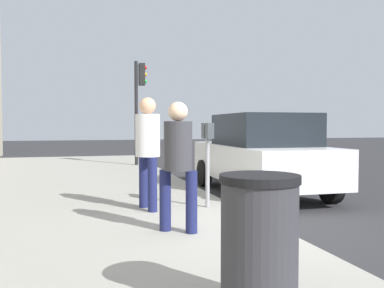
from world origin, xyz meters
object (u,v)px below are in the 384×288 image
Objects in this scene: pedestrian_at_meter at (148,143)px; parked_sedan_near at (261,154)px; traffic_signal at (139,95)px; pedestrian_bystander at (178,157)px; trash_bin at (259,243)px; parking_meter at (208,147)px.

pedestrian_at_meter is 3.34m from parked_sedan_near.
traffic_signal reaches higher than parked_sedan_near.
pedestrian_bystander is 9.44m from traffic_signal.
parked_sedan_near is at bearing 20.09° from pedestrian_at_meter.
pedestrian_at_meter reaches higher than pedestrian_bystander.
pedestrian_bystander is at bearing -96.69° from pedestrian_at_meter.
pedestrian_at_meter is 1.80× the size of trash_bin.
parking_meter is at bearing -16.07° from pedestrian_at_meter.
pedestrian_bystander is 0.46× the size of traffic_signal.
pedestrian_at_meter reaches higher than trash_bin.
traffic_signal is (7.77, -1.03, 1.34)m from pedestrian_at_meter.
pedestrian_at_meter is at bearing 172.46° from traffic_signal.
trash_bin is at bearing 167.57° from parking_meter.
parking_meter is 1.00m from pedestrian_at_meter.
parked_sedan_near reaches higher than parking_meter.
parked_sedan_near is 4.40× the size of trash_bin.
traffic_signal reaches higher than trash_bin.
pedestrian_bystander is 4.24m from parked_sedan_near.
trash_bin is (-5.66, 2.68, -0.24)m from parked_sedan_near.
trash_bin is at bearing 154.70° from parked_sedan_near.
traffic_signal is at bearing -4.30° from trash_bin.
parked_sedan_near is (3.27, -2.69, -0.22)m from pedestrian_bystander.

